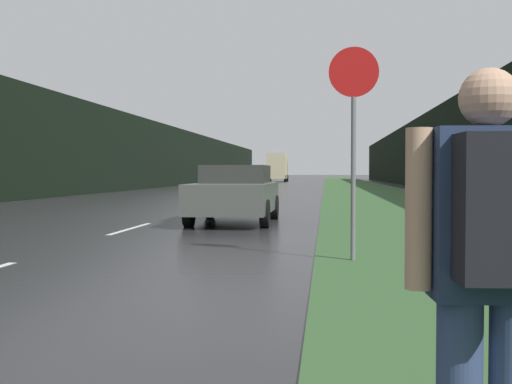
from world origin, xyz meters
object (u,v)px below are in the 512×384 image
object	(u,v)px
stop_sign	(354,129)
car_passing_near	(235,193)
delivery_truck	(277,167)
hitchhiker_with_backpack	(490,269)

from	to	relation	value
stop_sign	car_passing_near	size ratio (longest dim) A/B	0.69
car_passing_near	delivery_truck	world-z (taller)	delivery_truck
stop_sign	car_passing_near	world-z (taller)	stop_sign
hitchhiker_with_backpack	delivery_truck	distance (m)	84.89
stop_sign	hitchhiker_with_backpack	xyz separation A→B (m)	(0.17, -6.99, -0.95)
car_passing_near	delivery_truck	bearing A→B (deg)	-86.57
stop_sign	hitchhiker_with_backpack	world-z (taller)	stop_sign
hitchhiker_with_backpack	delivery_truck	size ratio (longest dim) A/B	0.23
hitchhiker_with_backpack	delivery_truck	world-z (taller)	delivery_truck
delivery_truck	stop_sign	bearing A→B (deg)	-84.91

